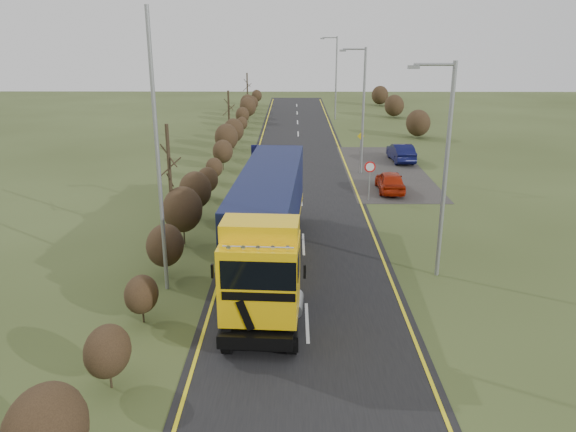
% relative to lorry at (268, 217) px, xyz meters
% --- Properties ---
extents(ground, '(160.00, 160.00, 0.00)m').
position_rel_lorry_xyz_m(ground, '(1.61, -0.99, -2.43)').
color(ground, '#333F1B').
rests_on(ground, ground).
extents(road, '(8.00, 120.00, 0.02)m').
position_rel_lorry_xyz_m(road, '(1.61, 9.01, -2.42)').
color(road, black).
rests_on(road, ground).
extents(layby, '(6.00, 18.00, 0.02)m').
position_rel_lorry_xyz_m(layby, '(8.11, 19.01, -2.42)').
color(layby, '#2E2C29').
rests_on(layby, ground).
extents(lane_markings, '(7.52, 116.00, 0.01)m').
position_rel_lorry_xyz_m(lane_markings, '(1.61, 8.70, -2.40)').
color(lane_markings, yellow).
rests_on(lane_markings, road).
extents(hedgerow, '(2.24, 102.04, 6.05)m').
position_rel_lorry_xyz_m(hedgerow, '(-4.39, 6.90, -0.81)').
color(hedgerow, black).
rests_on(hedgerow, ground).
extents(lorry, '(3.29, 15.51, 4.29)m').
position_rel_lorry_xyz_m(lorry, '(0.00, 0.00, 0.00)').
color(lorry, black).
rests_on(lorry, ground).
extents(car_red_hatchback, '(1.77, 4.18, 1.41)m').
position_rel_lorry_xyz_m(car_red_hatchback, '(7.56, 12.88, -1.73)').
color(car_red_hatchback, '#A11E08').
rests_on(car_red_hatchback, ground).
extents(car_blue_sedan, '(1.78, 4.54, 1.47)m').
position_rel_lorry_xyz_m(car_blue_sedan, '(9.95, 22.10, -1.70)').
color(car_blue_sedan, '#090B33').
rests_on(car_blue_sedan, ground).
extents(streetlight_near, '(1.94, 0.18, 9.11)m').
position_rel_lorry_xyz_m(streetlight_near, '(7.30, -0.64, 2.59)').
color(streetlight_near, gray).
rests_on(streetlight_near, ground).
extents(streetlight_mid, '(1.95, 0.18, 9.16)m').
position_rel_lorry_xyz_m(streetlight_mid, '(6.10, 18.03, 2.62)').
color(streetlight_mid, gray).
rests_on(streetlight_mid, ground).
extents(streetlight_far, '(2.06, 0.19, 9.70)m').
position_rel_lorry_xyz_m(streetlight_far, '(6.08, 45.50, 2.93)').
color(streetlight_far, gray).
rests_on(streetlight_far, ground).
extents(left_pole, '(0.16, 0.16, 11.11)m').
position_rel_lorry_xyz_m(left_pole, '(-4.15, -2.13, 3.12)').
color(left_pole, gray).
rests_on(left_pole, ground).
extents(speed_sign, '(0.69, 0.10, 2.52)m').
position_rel_lorry_xyz_m(speed_sign, '(5.88, 10.84, -0.65)').
color(speed_sign, gray).
rests_on(speed_sign, ground).
extents(warning_board, '(0.64, 0.11, 1.67)m').
position_rel_lorry_xyz_m(warning_board, '(7.12, 26.33, -1.44)').
color(warning_board, gray).
rests_on(warning_board, ground).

